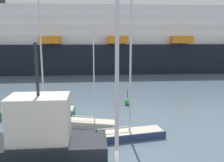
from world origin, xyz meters
name	(u,v)px	position (x,y,z in m)	size (l,w,h in m)	color
sailboat_0	(39,111)	(-6.85, 11.49, 0.56)	(6.48, 1.75, 11.62)	#2D6B51
sailboat_1	(123,132)	(0.43, 6.50, 0.51)	(6.23, 2.61, 10.45)	navy
sailboat_2	(91,122)	(-2.02, 8.90, 0.37)	(4.38, 2.13, 8.05)	#BCB29E
fishing_boat_0	(36,141)	(-4.83, 3.24, 1.45)	(8.41, 3.03, 6.97)	black
channel_buoy_1	(127,102)	(1.61, 14.98, 0.35)	(0.69, 0.69, 1.66)	green
cruise_ship	(85,42)	(-4.70, 41.45, 5.77)	(102.13, 18.77, 18.00)	black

